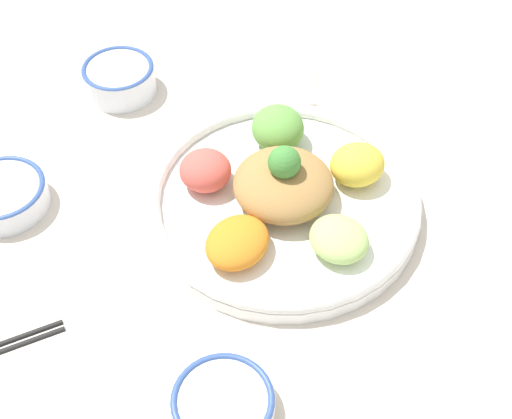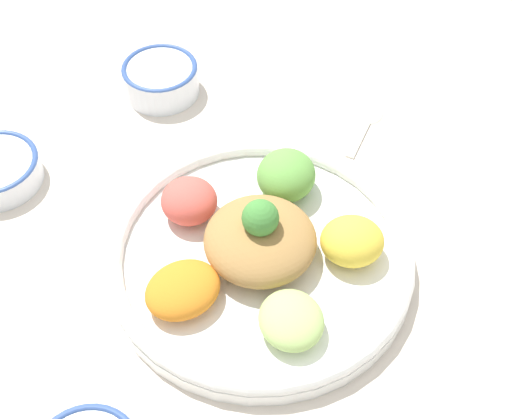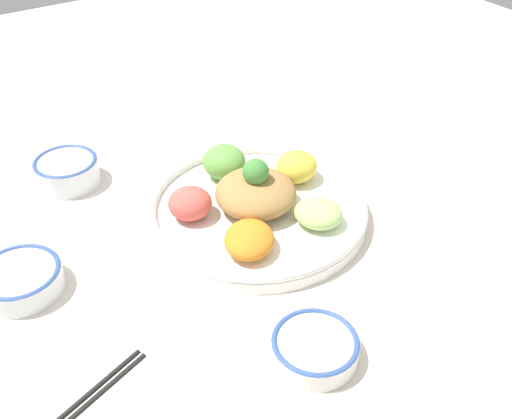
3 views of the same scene
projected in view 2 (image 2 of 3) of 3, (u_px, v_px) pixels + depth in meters
ground_plane at (246, 258)px, 0.85m from camera, size 2.40×2.40×0.00m
salad_platter at (260, 250)px, 0.83m from camera, size 0.36×0.36×0.11m
rice_bowl_blue at (161, 78)px, 1.03m from camera, size 0.11×0.11×0.05m
serving_spoon_main at (366, 123)px, 1.00m from camera, size 0.12×0.04×0.01m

